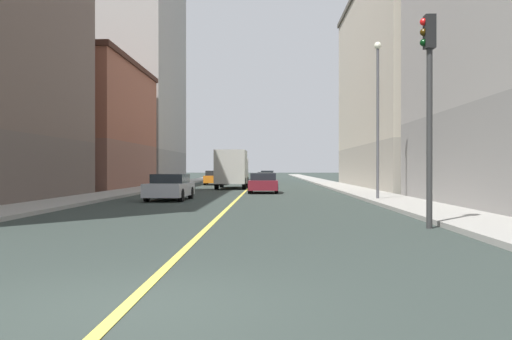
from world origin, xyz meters
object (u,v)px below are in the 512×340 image
at_px(building_right_distant, 129,77).
at_px(car_yellow, 265,178).
at_px(building_right_midblock, 72,126).
at_px(street_lamp_left_near, 378,104).
at_px(car_blue, 229,177).
at_px(car_orange, 215,178).
at_px(car_silver, 170,187).
at_px(building_left_mid, 422,86).
at_px(box_truck, 232,168).
at_px(car_maroon, 263,183).
at_px(traffic_light_left_near, 429,90).
at_px(car_black, 267,176).

distance_m(building_right_distant, car_yellow, 19.37).
height_order(building_right_midblock, street_lamp_left_near, building_right_midblock).
bearing_deg(car_blue, car_yellow, -61.11).
height_order(car_orange, car_silver, car_orange).
relative_size(building_left_mid, car_blue, 5.95).
distance_m(building_right_midblock, street_lamp_left_near, 27.20).
distance_m(building_right_distant, car_blue, 16.47).
distance_m(building_left_mid, box_truck, 16.96).
relative_size(building_right_midblock, box_truck, 2.24).
xyz_separation_m(car_maroon, box_truck, (-2.58, 7.91, 0.98)).
relative_size(traffic_light_left_near, street_lamp_left_near, 0.75).
bearing_deg(car_maroon, building_left_mid, 36.05).
height_order(building_left_mid, car_silver, building_left_mid).
bearing_deg(car_silver, building_right_distant, 107.51).
distance_m(building_left_mid, traffic_light_left_near, 32.35).
bearing_deg(building_right_midblock, car_orange, 43.96).
bearing_deg(car_yellow, street_lamp_left_near, -79.76).
relative_size(car_maroon, car_silver, 0.92).
bearing_deg(car_orange, car_silver, -89.33).
height_order(building_right_distant, car_orange, building_right_distant).
height_order(street_lamp_left_near, car_blue, street_lamp_left_near).
bearing_deg(car_black, car_maroon, -90.22).
relative_size(building_left_mid, car_silver, 5.89).
xyz_separation_m(building_left_mid, building_right_distant, (-28.37, 16.45, 3.47)).
xyz_separation_m(car_black, box_truck, (-2.73, -30.28, 0.98)).
bearing_deg(car_black, building_right_distant, -141.65).
xyz_separation_m(car_yellow, car_silver, (-4.63, -31.06, 0.07)).
height_order(building_right_distant, car_silver, building_right_distant).
bearing_deg(car_blue, building_left_mid, -50.86).
xyz_separation_m(building_left_mid, car_yellow, (-12.94, 13.29, -7.82)).
distance_m(car_orange, car_silver, 26.33).
bearing_deg(traffic_light_left_near, street_lamp_left_near, 85.29).
bearing_deg(building_left_mid, building_right_midblock, -176.89).
bearing_deg(car_blue, building_right_midblock, -115.46).
height_order(car_orange, car_maroon, car_orange).
bearing_deg(street_lamp_left_near, building_left_mid, 68.89).
bearing_deg(traffic_light_left_near, box_truck, 103.86).
height_order(building_left_mid, car_blue, building_left_mid).
bearing_deg(car_black, traffic_light_left_near, -85.65).
bearing_deg(car_orange, traffic_light_left_near, -76.23).
height_order(street_lamp_left_near, car_black, street_lamp_left_near).
distance_m(street_lamp_left_near, car_maroon, 11.60).
bearing_deg(car_silver, car_orange, 90.67).
distance_m(building_left_mid, car_black, 32.44).
bearing_deg(box_truck, street_lamp_left_near, -64.18).
bearing_deg(car_black, box_truck, -95.15).
xyz_separation_m(car_black, car_silver, (-4.83, -46.57, 0.02)).
bearing_deg(street_lamp_left_near, building_right_midblock, 141.14).
bearing_deg(traffic_light_left_near, building_left_mid, 75.16).
xyz_separation_m(building_left_mid, box_truck, (-15.48, -1.47, -6.79)).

